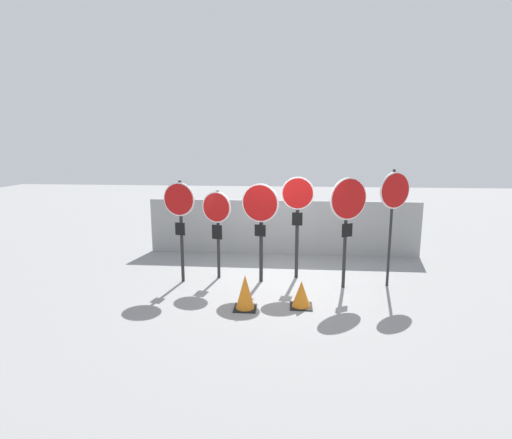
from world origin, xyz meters
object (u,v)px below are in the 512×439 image
object	(u,v)px
stop_sign_2	(260,214)
traffic_cone_1	(301,294)
stop_sign_0	(180,211)
stop_sign_5	(394,200)
traffic_cone_0	(245,292)
stop_sign_3	(297,208)
stop_sign_1	(217,217)
stop_sign_4	(348,209)

from	to	relation	value
stop_sign_2	traffic_cone_1	distance (m)	2.02
stop_sign_0	traffic_cone_1	distance (m)	3.15
stop_sign_2	stop_sign_5	bearing A→B (deg)	15.29
traffic_cone_0	traffic_cone_1	xyz separation A→B (m)	(1.04, 0.18, -0.08)
stop_sign_3	stop_sign_1	bearing A→B (deg)	-172.63
stop_sign_3	stop_sign_5	bearing A→B (deg)	-8.00
stop_sign_1	stop_sign_4	bearing A→B (deg)	8.87
stop_sign_3	stop_sign_5	distance (m)	2.03
stop_sign_0	traffic_cone_0	size ratio (longest dim) A/B	3.42
stop_sign_4	stop_sign_2	bearing A→B (deg)	145.17
stop_sign_0	stop_sign_1	size ratio (longest dim) A/B	1.12
stop_sign_0	stop_sign_2	distance (m)	1.74
stop_sign_4	traffic_cone_0	world-z (taller)	stop_sign_4
traffic_cone_1	stop_sign_5	bearing A→B (deg)	33.33
stop_sign_2	stop_sign_4	distance (m)	1.84
stop_sign_5	traffic_cone_1	world-z (taller)	stop_sign_5
stop_sign_0	stop_sign_3	distance (m)	2.57
stop_sign_1	traffic_cone_1	bearing A→B (deg)	-21.31
stop_sign_2	stop_sign_3	bearing A→B (deg)	38.33
stop_sign_4	traffic_cone_0	size ratio (longest dim) A/B	3.57
traffic_cone_0	traffic_cone_1	bearing A→B (deg)	9.97
stop_sign_1	stop_sign_3	distance (m)	1.80
stop_sign_0	traffic_cone_0	world-z (taller)	stop_sign_0
stop_sign_2	stop_sign_5	size ratio (longest dim) A/B	0.87
stop_sign_5	traffic_cone_0	size ratio (longest dim) A/B	3.81
stop_sign_4	stop_sign_3	bearing A→B (deg)	123.75
stop_sign_4	traffic_cone_1	size ratio (longest dim) A/B	4.65
stop_sign_0	stop_sign_1	xyz separation A→B (m)	(0.75, 0.32, -0.18)
stop_sign_3	stop_sign_0	bearing A→B (deg)	-166.95
stop_sign_1	traffic_cone_0	world-z (taller)	stop_sign_1
stop_sign_2	stop_sign_3	size ratio (longest dim) A/B	0.95
traffic_cone_1	stop_sign_2	bearing A→B (deg)	124.02
stop_sign_1	stop_sign_5	xyz separation A→B (m)	(3.76, -0.21, 0.46)
stop_sign_0	stop_sign_5	world-z (taller)	stop_sign_5
stop_sign_1	stop_sign_3	bearing A→B (deg)	21.94
stop_sign_3	traffic_cone_0	bearing A→B (deg)	-115.82
stop_sign_3	traffic_cone_0	distance (m)	2.43
stop_sign_0	traffic_cone_1	size ratio (longest dim) A/B	4.45
stop_sign_0	stop_sign_5	xyz separation A→B (m)	(4.51, 0.11, 0.28)
stop_sign_1	stop_sign_5	size ratio (longest dim) A/B	0.80
stop_sign_2	stop_sign_3	world-z (taller)	stop_sign_3
stop_sign_5	traffic_cone_0	bearing A→B (deg)	176.80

